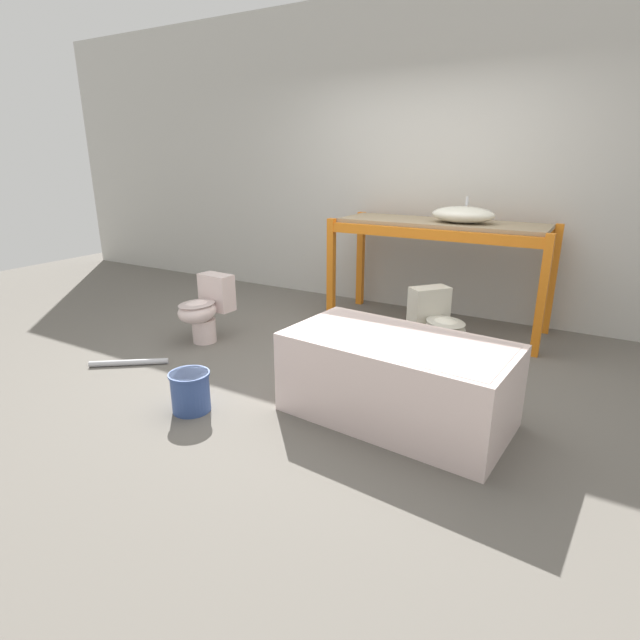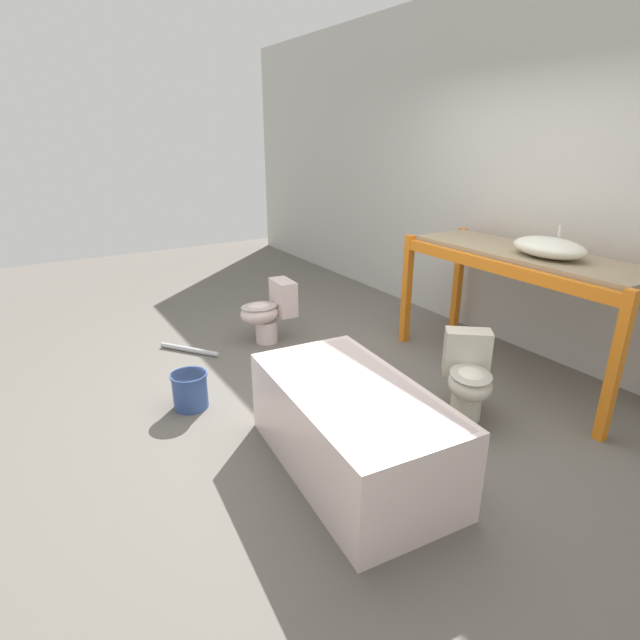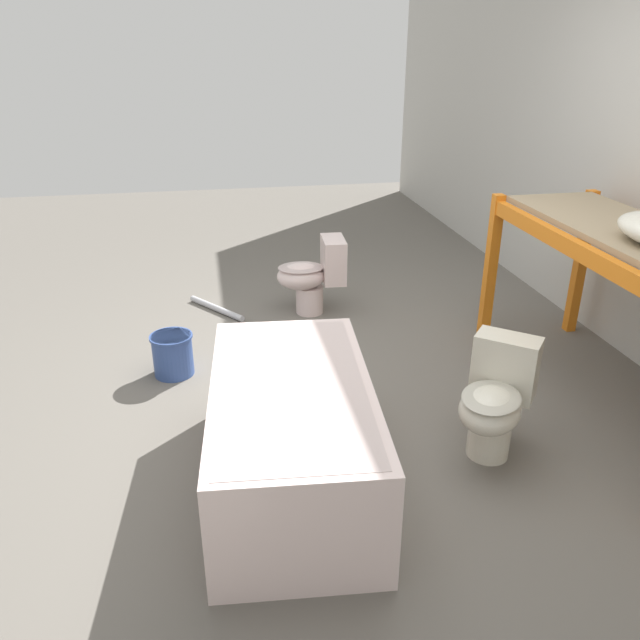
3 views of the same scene
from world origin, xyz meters
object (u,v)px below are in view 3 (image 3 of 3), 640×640
Objects in this scene: toilet_near at (313,275)px; bucket_white at (173,354)px; toilet_far at (495,399)px; bathtub_main at (292,427)px.

toilet_near reaches higher than bucket_white.
bucket_white is at bearing -175.50° from toilet_far.
toilet_far reaches higher than bucket_white.
toilet_near is at bearing 172.12° from bathtub_main.
toilet_near is 2.19× the size of bucket_white.
toilet_far is at bearing 54.96° from bucket_white.
bucket_white is (0.83, -1.06, -0.17)m from toilet_near.
toilet_near is (-2.05, 0.46, -0.00)m from bathtub_main.
bathtub_main is 2.10m from toilet_near.
toilet_far is 2.02m from bucket_white.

